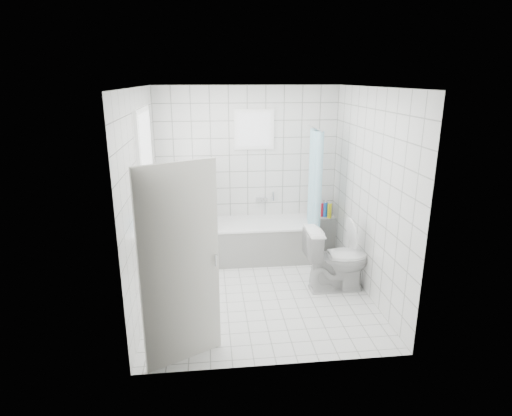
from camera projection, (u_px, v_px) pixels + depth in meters
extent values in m
plane|color=white|center=(259.00, 292.00, 5.63)|extent=(3.00, 3.00, 0.00)
plane|color=white|center=(259.00, 87.00, 4.87)|extent=(3.00, 3.00, 0.00)
cube|color=white|center=(248.00, 171.00, 6.67)|extent=(2.80, 0.02, 2.60)
cube|color=white|center=(279.00, 241.00, 3.82)|extent=(2.80, 0.02, 2.60)
cube|color=white|center=(143.00, 200.00, 5.10)|extent=(0.02, 3.00, 2.60)
cube|color=white|center=(369.00, 194.00, 5.40)|extent=(0.02, 3.00, 2.60)
cube|color=white|center=(148.00, 170.00, 5.30)|extent=(0.01, 0.90, 1.40)
cube|color=white|center=(254.00, 130.00, 6.45)|extent=(0.50, 0.01, 0.50)
cube|color=white|center=(156.00, 226.00, 5.52)|extent=(0.18, 1.02, 0.08)
cube|color=silver|center=(180.00, 267.00, 4.01)|extent=(0.73, 0.41, 2.00)
cube|color=white|center=(258.00, 241.00, 6.63)|extent=(1.77, 0.75, 0.55)
cube|color=white|center=(258.00, 223.00, 6.54)|extent=(1.79, 0.77, 0.03)
cube|color=white|center=(194.00, 215.00, 6.34)|extent=(0.15, 0.85, 1.50)
cube|color=white|center=(323.00, 233.00, 6.99)|extent=(0.40, 0.24, 0.55)
imported|color=white|center=(337.00, 259.00, 5.60)|extent=(0.85, 0.49, 0.86)
cylinder|color=silver|center=(315.00, 128.00, 6.19)|extent=(0.02, 0.80, 0.02)
cube|color=silver|center=(262.00, 199.00, 6.79)|extent=(0.18, 0.06, 0.06)
imported|color=#2F92D7|center=(154.00, 221.00, 5.28)|extent=(0.13, 0.13, 0.21)
imported|color=silver|center=(156.00, 210.00, 5.58)|extent=(0.16, 0.16, 0.30)
imported|color=white|center=(156.00, 218.00, 5.48)|extent=(0.14, 0.14, 0.15)
cylinder|color=red|center=(321.00, 210.00, 6.89)|extent=(0.06, 0.06, 0.22)
cylinder|color=#FFF91A|center=(330.00, 211.00, 6.81)|extent=(0.06, 0.06, 0.24)
cylinder|color=blue|center=(325.00, 210.00, 6.88)|extent=(0.06, 0.06, 0.23)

